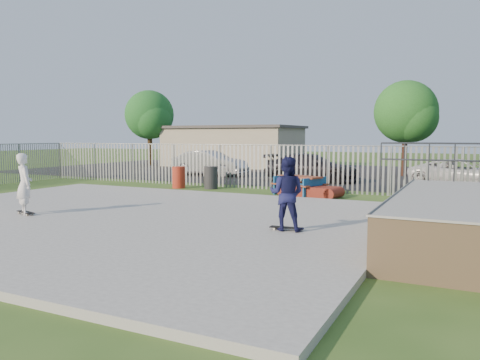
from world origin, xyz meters
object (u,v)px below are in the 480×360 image
at_px(tree_mid, 406,112).
at_px(skater_navy, 287,194).
at_px(trash_bin_grey, 211,178).
at_px(car_silver, 210,163).
at_px(trash_bin_red, 179,177).
at_px(car_dark, 311,168).
at_px(skater_white, 24,184).
at_px(funbox, 310,191).
at_px(car_white, 463,173).
at_px(tree_left, 149,115).
at_px(picnic_table, 300,185).

bearing_deg(tree_mid, skater_navy, -91.14).
relative_size(trash_bin_grey, tree_mid, 0.18).
bearing_deg(car_silver, trash_bin_red, -161.97).
relative_size(car_silver, skater_navy, 2.60).
height_order(trash_bin_grey, skater_navy, skater_navy).
distance_m(trash_bin_grey, car_dark, 6.13).
height_order(car_dark, skater_white, skater_white).
bearing_deg(tree_mid, trash_bin_grey, -122.84).
bearing_deg(funbox, car_white, 57.83).
relative_size(car_dark, skater_white, 2.83).
relative_size(tree_left, skater_navy, 3.46).
bearing_deg(car_dark, trash_bin_grey, 149.62).
xyz_separation_m(picnic_table, tree_mid, (2.70, 11.28, 3.43)).
height_order(car_white, skater_navy, skater_navy).
height_order(car_silver, tree_mid, tree_mid).
relative_size(picnic_table, car_white, 0.48).
relative_size(trash_bin_grey, tree_left, 0.17).
xyz_separation_m(picnic_table, skater_white, (-5.25, -8.90, 0.63)).
distance_m(funbox, car_white, 8.13).
xyz_separation_m(picnic_table, tree_left, (-17.30, 12.97, 3.70)).
bearing_deg(funbox, car_silver, 151.62).
bearing_deg(trash_bin_red, car_dark, 51.33).
bearing_deg(skater_navy, trash_bin_red, -48.99).
bearing_deg(tree_left, car_white, -17.26).
distance_m(car_silver, tree_left, 12.04).
xyz_separation_m(trash_bin_grey, skater_white, (-0.88, -9.23, 0.52)).
bearing_deg(trash_bin_red, trash_bin_grey, 15.85).
relative_size(trash_bin_red, trash_bin_grey, 0.97).
relative_size(car_silver, tree_left, 0.75).
relative_size(car_silver, car_dark, 0.92).
relative_size(picnic_table, car_silver, 0.49).
bearing_deg(skater_navy, car_dark, -80.77).
distance_m(funbox, car_dark, 6.21).
bearing_deg(skater_navy, tree_mid, -96.96).
xyz_separation_m(tree_left, skater_navy, (19.62, -20.71, -3.07)).
height_order(tree_mid, skater_navy, tree_mid).
relative_size(trash_bin_grey, car_dark, 0.20).
relative_size(trash_bin_red, skater_navy, 0.56).
bearing_deg(tree_mid, skater_white, -111.50).
bearing_deg(skater_navy, car_white, -110.95).
bearing_deg(trash_bin_red, tree_mid, 53.08).
distance_m(trash_bin_grey, tree_mid, 13.44).
xyz_separation_m(funbox, skater_white, (-5.79, -8.61, 0.82)).
relative_size(trash_bin_red, tree_left, 0.16).
xyz_separation_m(funbox, car_white, (5.42, 6.04, 0.47)).
height_order(funbox, skater_navy, skater_navy).
height_order(picnic_table, car_dark, car_dark).
xyz_separation_m(picnic_table, funbox, (0.54, -0.29, -0.19)).
height_order(funbox, car_dark, car_dark).
bearing_deg(trash_bin_grey, tree_mid, 57.16).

